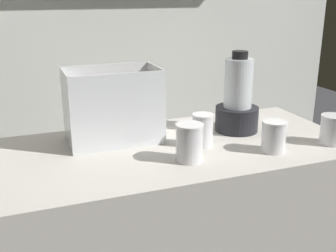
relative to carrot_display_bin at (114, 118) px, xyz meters
name	(u,v)px	position (x,y,z in m)	size (l,w,h in m)	color
counter	(168,250)	(0.17, -0.13, -0.54)	(1.40, 0.64, 0.90)	beige
back_wall_unit	(116,28)	(0.17, 0.64, 0.28)	(2.60, 0.24, 2.50)	silver
carrot_display_bin	(114,118)	(0.00, 0.00, 0.00)	(0.34, 0.21, 0.28)	white
blender_pitcher	(237,102)	(0.50, -0.05, 0.03)	(0.17, 0.17, 0.33)	black
juice_cup_pomegranate_far_left	(189,145)	(0.19, -0.28, -0.03)	(0.09, 0.09, 0.13)	white
juice_cup_beet_left	(203,131)	(0.29, -0.17, -0.03)	(0.08, 0.08, 0.12)	white
juice_cup_pomegranate_middle	(274,138)	(0.50, -0.31, -0.04)	(0.09, 0.09, 0.11)	white
juice_cup_pomegranate_right	(332,132)	(0.76, -0.32, -0.04)	(0.09, 0.09, 0.11)	white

